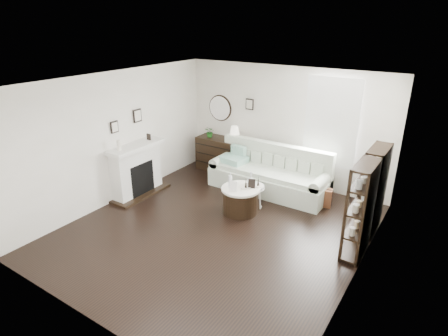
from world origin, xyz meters
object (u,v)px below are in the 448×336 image
Objects in this scene: sofa at (270,176)px; dresser at (222,155)px; drum_table at (240,200)px; pedestal_table at (253,188)px.

sofa reaches higher than dresser.
sofa is 3.47× the size of drum_table.
dresser is 2.27m from drum_table.
drum_table is at bearing -90.57° from sofa.
dresser is (-1.56, 0.39, 0.08)m from sofa.
sofa reaches higher than drum_table.
dresser is at bearing 140.30° from pedestal_table.
pedestal_table is at bearing -81.98° from sofa.
dresser reaches higher than pedestal_table.
sofa is 5.00× the size of pedestal_table.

